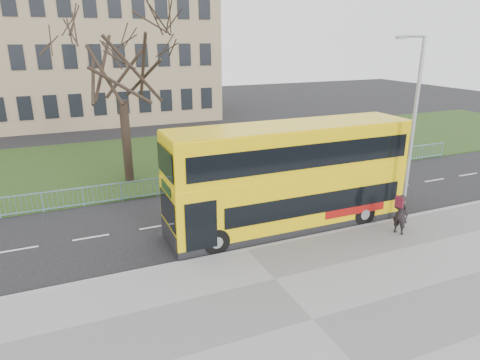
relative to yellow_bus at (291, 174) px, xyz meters
name	(u,v)px	position (x,y,z in m)	size (l,w,h in m)	color
ground	(233,237)	(-2.93, -0.02, -2.63)	(120.00, 120.00, 0.00)	black
pavement	(313,321)	(-2.93, -6.77, -2.57)	(80.00, 10.50, 0.12)	slate
kerb	(247,250)	(-2.93, -1.57, -2.56)	(80.00, 0.20, 0.14)	gray
grass_verge	(161,159)	(-2.93, 14.28, -2.59)	(80.00, 15.40, 0.08)	#1D3613
guard_railing	(191,183)	(-2.93, 6.58, -2.08)	(40.00, 0.12, 1.10)	#6F9CC5
bare_tree	(122,84)	(-5.93, 9.98, 3.44)	(8.39, 8.39, 11.98)	black
civic_building	(67,54)	(-7.93, 34.98, 4.37)	(30.00, 15.00, 14.00)	#907D5B
yellow_bus	(291,174)	(0.00, 0.00, 0.00)	(11.73, 2.85, 4.91)	yellow
pedestrian	(401,214)	(4.14, -2.88, -1.57)	(0.69, 0.45, 1.89)	black
street_lamp	(412,127)	(4.98, -2.04, 2.24)	(1.83, 0.44, 8.67)	#94979C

